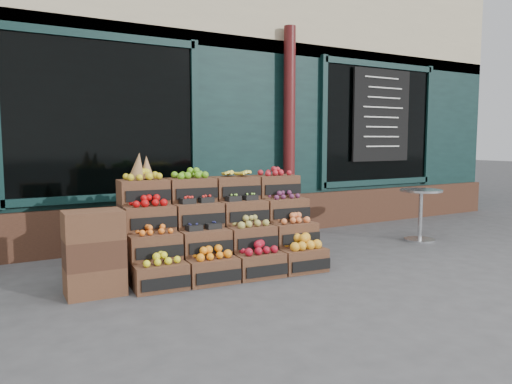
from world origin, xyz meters
TOP-DOWN VIEW (x-y plane):
  - ground at (0.00, 0.00)m, footprint 60.00×60.00m
  - shop_facade at (0.00, 5.11)m, footprint 12.00×6.24m
  - crate_display at (-0.75, 0.58)m, footprint 2.23×1.24m
  - spare_crates at (-2.18, 0.36)m, footprint 0.56×0.40m
  - bistro_table at (2.50, 0.56)m, footprint 0.60×0.60m
  - shopkeeper at (-1.18, 2.71)m, footprint 0.88×0.70m

SIDE VIEW (x-z plane):
  - ground at x=0.00m, z-range 0.00..0.00m
  - spare_crates at x=-2.18m, z-range 0.00..0.81m
  - crate_display at x=-0.75m, z-range -0.26..1.08m
  - bistro_table at x=2.50m, z-range 0.09..0.85m
  - shopkeeper at x=-1.18m, z-range 0.00..2.10m
  - shop_facade at x=0.00m, z-range 0.00..4.80m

